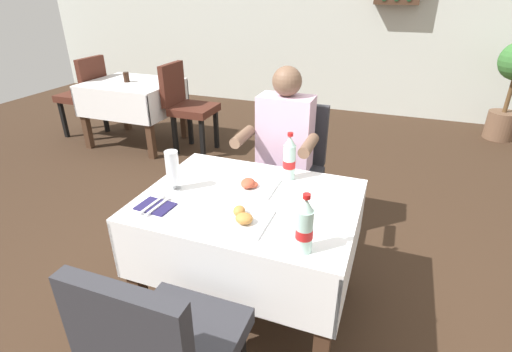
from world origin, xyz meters
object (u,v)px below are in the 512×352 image
Objects in this scene: plate_near_camera at (242,218)px; cola_bottle_primary at (305,227)px; chair_far_diner_seat at (291,166)px; background_dining_table at (133,97)px; seated_diner_far at (282,151)px; napkin_cutlery_set at (156,206)px; main_dining_table at (249,226)px; cola_bottle_secondary at (290,159)px; plate_far_diner at (252,185)px; background_chair_left at (85,92)px; background_chair_right at (187,103)px; background_table_tumbler at (126,77)px; beer_glass_left at (173,171)px; chair_near_camera_side at (165,349)px.

plate_near_camera is 0.93× the size of cola_bottle_primary.
chair_far_diner_seat reaches higher than background_dining_table.
seated_diner_far reaches higher than napkin_cutlery_set.
seated_diner_far is (-0.04, 0.71, 0.15)m from main_dining_table.
plate_near_camera is 0.52m from cola_bottle_secondary.
plate_near_camera is 1.02× the size of plate_far_diner.
main_dining_table is at bearing 102.76° from plate_near_camera.
background_chair_left is (-2.98, 2.22, -0.19)m from plate_near_camera.
background_chair_right reaches higher than background_table_tumbler.
plate_near_camera is 0.49m from beer_glass_left.
plate_near_camera is at bearing -76.76° from plate_far_diner.
chair_far_diner_seat is 0.98× the size of background_dining_table.
cola_bottle_secondary is at bearing 111.23° from cola_bottle_primary.
background_table_tumbler is (-2.32, 2.20, 0.04)m from plate_near_camera.
cola_bottle_secondary is at bearing -36.03° from background_dining_table.
chair_near_camera_side is 1.15m from cola_bottle_secondary.
cola_bottle_secondary is at bearing 80.96° from plate_near_camera.
main_dining_table is at bearing -90.00° from chair_far_diner_seat.
background_dining_table is at bearing -0.00° from background_chair_left.
background_dining_table is at bearing 25.62° from background_table_tumbler.
chair_far_diner_seat is 1.14m from napkin_cutlery_set.
plate_near_camera is at bearing -54.54° from background_chair_right.
plate_near_camera is at bearing -36.61° from background_chair_left.
cola_bottle_secondary is 0.76m from napkin_cutlery_set.
background_chair_left reaches higher than plate_near_camera.
cola_bottle_primary reaches higher than background_chair_right.
plate_far_diner is (0.01, -0.59, 0.03)m from seated_diner_far.
cola_bottle_secondary is at bearing -76.41° from chair_far_diner_seat.
cola_bottle_secondary reaches higher than beer_glass_left.
cola_bottle_secondary is at bearing -29.27° from background_chair_left.
cola_bottle_secondary is 3.52m from background_chair_left.
background_chair_right reaches higher than beer_glass_left.
beer_glass_left is at bearing 160.67° from plate_near_camera.
chair_far_diner_seat is 3.98× the size of plate_far_diner.
plate_near_camera is at bearing -19.33° from beer_glass_left.
seated_diner_far is at bearing -24.15° from background_chair_left.
background_dining_table is (-2.23, 2.82, -0.00)m from chair_near_camera_side.
cola_bottle_primary is at bearing -19.40° from beer_glass_left.
cola_bottle_primary is at bearing -68.61° from seated_diner_far.
cola_bottle_primary is (0.39, -0.44, 0.10)m from plate_far_diner.
napkin_cutlery_set is 0.20× the size of background_chair_left.
seated_diner_far reaches higher than chair_near_camera_side.
beer_glass_left reaches higher than background_dining_table.
chair_near_camera_side is at bearing -90.00° from main_dining_table.
chair_near_camera_side is (-0.00, -0.81, -0.00)m from main_dining_table.
cola_bottle_primary is (0.40, -1.03, 0.13)m from seated_diner_far.
beer_glass_left is (-0.37, -0.76, 0.13)m from seated_diner_far.
chair_far_diner_seat is at bearing -22.07° from background_chair_left.
chair_near_camera_side is at bearing -61.50° from background_chair_right.
background_chair_left is at bearing 140.87° from beer_glass_left.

